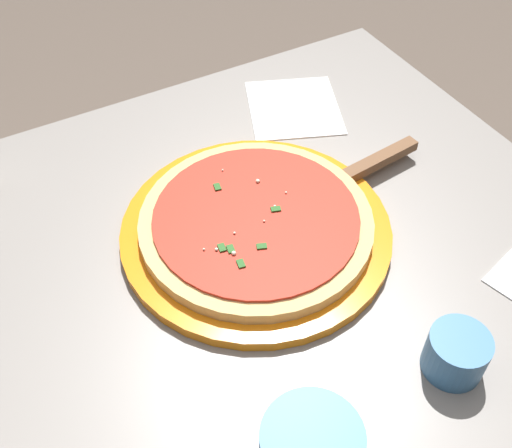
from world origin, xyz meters
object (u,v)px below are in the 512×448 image
object	(u,v)px
pizza	(256,222)
cup_small_sauce	(456,353)
pizza_server	(356,173)
napkin_loose_left	(294,107)
serving_plate	(256,231)

from	to	relation	value
pizza	cup_small_sauce	xyz separation A→B (m)	(0.09, -0.26, 0.00)
pizza_server	napkin_loose_left	xyz separation A→B (m)	(0.02, 0.18, -0.02)
pizza	pizza_server	distance (m)	0.16
napkin_loose_left	pizza_server	bearing A→B (deg)	-95.37
serving_plate	pizza	bearing A→B (deg)	-156.24
serving_plate	cup_small_sauce	bearing A→B (deg)	-71.21
serving_plate	napkin_loose_left	distance (m)	0.27
pizza_server	napkin_loose_left	distance (m)	0.19
pizza_server	cup_small_sauce	world-z (taller)	cup_small_sauce
pizza	cup_small_sauce	world-z (taller)	cup_small_sauce
pizza	pizza_server	bearing A→B (deg)	5.94
serving_plate	cup_small_sauce	xyz separation A→B (m)	(0.09, -0.26, 0.02)
pizza	serving_plate	bearing A→B (deg)	23.76
cup_small_sauce	napkin_loose_left	bearing A→B (deg)	78.97
pizza	napkin_loose_left	distance (m)	0.27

